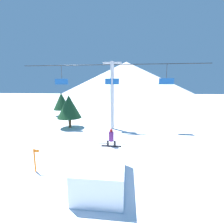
{
  "coord_description": "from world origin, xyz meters",
  "views": [
    {
      "loc": [
        1.39,
        -7.65,
        5.68
      ],
      "look_at": [
        -0.02,
        5.57,
        3.41
      ],
      "focal_mm": 24.0,
      "sensor_mm": 36.0,
      "label": 1
    }
  ],
  "objects_px": {
    "snow_ramp": "(103,170)",
    "pine_tree_near": "(69,107)",
    "snowboarder": "(111,138)",
    "trail_marker": "(35,160)"
  },
  "relations": [
    {
      "from": "snowboarder",
      "to": "pine_tree_near",
      "type": "bearing_deg",
      "value": 125.01
    },
    {
      "from": "snow_ramp",
      "to": "trail_marker",
      "type": "relative_size",
      "value": 2.68
    },
    {
      "from": "snowboarder",
      "to": "trail_marker",
      "type": "distance_m",
      "value": 5.3
    },
    {
      "from": "snowboarder",
      "to": "trail_marker",
      "type": "xyz_separation_m",
      "value": [
        -5.02,
        -1.0,
        -1.35
      ]
    },
    {
      "from": "snowboarder",
      "to": "trail_marker",
      "type": "height_order",
      "value": "snowboarder"
    },
    {
      "from": "snow_ramp",
      "to": "pine_tree_near",
      "type": "height_order",
      "value": "pine_tree_near"
    },
    {
      "from": "snow_ramp",
      "to": "trail_marker",
      "type": "bearing_deg",
      "value": 172.35
    },
    {
      "from": "snow_ramp",
      "to": "snowboarder",
      "type": "distance_m",
      "value": 2.18
    },
    {
      "from": "snow_ramp",
      "to": "snowboarder",
      "type": "relative_size",
      "value": 3.11
    },
    {
      "from": "snowboarder",
      "to": "trail_marker",
      "type": "bearing_deg",
      "value": -168.68
    }
  ]
}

